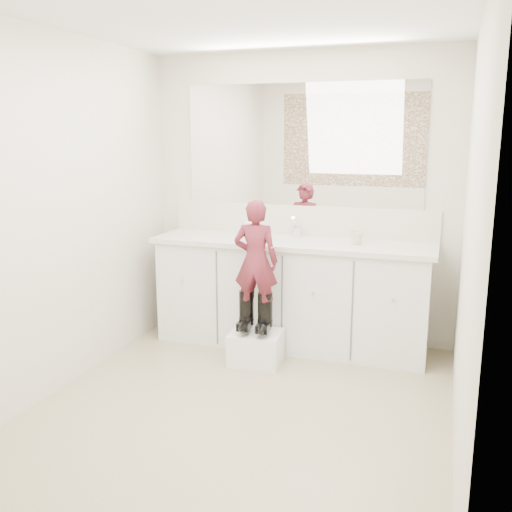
% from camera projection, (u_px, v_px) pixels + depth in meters
% --- Properties ---
extents(floor, '(3.00, 3.00, 0.00)m').
position_uv_depth(floor, '(240.00, 409.00, 3.67)').
color(floor, '#887859').
rests_on(floor, ground).
extents(ceiling, '(3.00, 3.00, 0.00)m').
position_uv_depth(ceiling, '(238.00, 11.00, 3.16)').
color(ceiling, white).
rests_on(ceiling, wall_back).
extents(wall_back, '(2.60, 0.00, 2.60)m').
position_uv_depth(wall_back, '(301.00, 198.00, 4.80)').
color(wall_back, beige).
rests_on(wall_back, floor).
extents(wall_front, '(2.60, 0.00, 2.60)m').
position_uv_depth(wall_front, '(92.00, 288.00, 2.03)').
color(wall_front, beige).
rests_on(wall_front, floor).
extents(wall_left, '(0.00, 3.00, 3.00)m').
position_uv_depth(wall_left, '(58.00, 215.00, 3.82)').
color(wall_left, beige).
rests_on(wall_left, floor).
extents(wall_right, '(0.00, 3.00, 3.00)m').
position_uv_depth(wall_right, '(470.00, 237.00, 3.01)').
color(wall_right, beige).
rests_on(wall_right, floor).
extents(vanity_cabinet, '(2.20, 0.55, 0.85)m').
position_uv_depth(vanity_cabinet, '(291.00, 295.00, 4.71)').
color(vanity_cabinet, silver).
rests_on(vanity_cabinet, floor).
extents(countertop, '(2.28, 0.58, 0.04)m').
position_uv_depth(countertop, '(291.00, 243.00, 4.61)').
color(countertop, beige).
rests_on(countertop, vanity_cabinet).
extents(backsplash, '(2.28, 0.03, 0.25)m').
position_uv_depth(backsplash, '(300.00, 220.00, 4.83)').
color(backsplash, beige).
rests_on(backsplash, countertop).
extents(mirror, '(2.00, 0.02, 1.00)m').
position_uv_depth(mirror, '(302.00, 145.00, 4.70)').
color(mirror, white).
rests_on(mirror, wall_back).
extents(dot_panel, '(2.00, 0.01, 1.20)m').
position_uv_depth(dot_panel, '(86.00, 159.00, 1.94)').
color(dot_panel, '#472819').
rests_on(dot_panel, wall_front).
extents(faucet, '(0.08, 0.08, 0.10)m').
position_uv_depth(faucet, '(297.00, 231.00, 4.74)').
color(faucet, silver).
rests_on(faucet, countertop).
extents(cup, '(0.14, 0.14, 0.10)m').
position_uv_depth(cup, '(357.00, 238.00, 4.45)').
color(cup, beige).
rests_on(cup, countertop).
extents(soap_bottle, '(0.13, 0.13, 0.21)m').
position_uv_depth(soap_bottle, '(250.00, 226.00, 4.67)').
color(soap_bottle, white).
rests_on(soap_bottle, countertop).
extents(step_stool, '(0.41, 0.35, 0.25)m').
position_uv_depth(step_stool, '(256.00, 348.00, 4.38)').
color(step_stool, white).
rests_on(step_stool, floor).
extents(boot_left, '(0.13, 0.22, 0.32)m').
position_uv_depth(boot_left, '(246.00, 311.00, 4.35)').
color(boot_left, black).
rests_on(boot_left, step_stool).
extents(boot_right, '(0.13, 0.22, 0.32)m').
position_uv_depth(boot_right, '(265.00, 313.00, 4.30)').
color(boot_right, black).
rests_on(boot_right, step_stool).
extents(toddler, '(0.35, 0.25, 0.92)m').
position_uv_depth(toddler, '(256.00, 261.00, 4.24)').
color(toddler, '#962E3D').
rests_on(toddler, step_stool).
extents(toothbrush, '(0.14, 0.02, 0.06)m').
position_uv_depth(toothbrush, '(265.00, 250.00, 4.20)').
color(toothbrush, pink).
rests_on(toothbrush, toddler).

